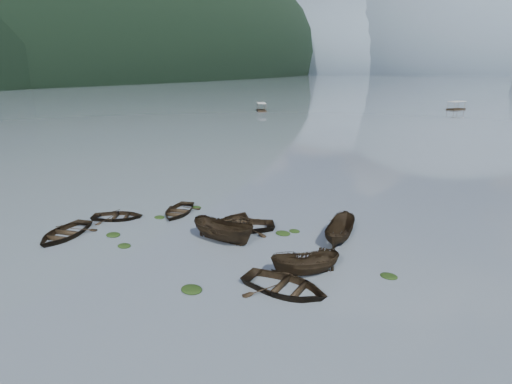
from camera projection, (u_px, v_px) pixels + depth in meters
The scene contains 22 objects.
ground_plane at pixel (152, 279), 22.86m from camera, with size 2400.00×2400.00×0.00m, color slate.
haze_mtn_a at pixel (352, 73), 892.25m from camera, with size 520.00×520.00×280.00m, color #475666.
haze_mtn_b at pixel (450, 74), 797.66m from camera, with size 520.00×520.00×340.00m, color #475666.
rowboat_0 at pixel (65, 236), 28.67m from camera, with size 3.32×4.65×0.96m, color black.
rowboat_1 at pixel (118, 219), 32.04m from camera, with size 2.86×4.01×0.83m, color black.
rowboat_2 at pixel (224, 242), 27.82m from camera, with size 1.82×4.85×1.87m, color black.
rowboat_3 at pixel (233, 228), 30.16m from camera, with size 3.61×5.05×1.05m, color black.
rowboat_4 at pixel (285, 291), 21.66m from camera, with size 3.50×4.90×1.02m, color black.
rowboat_5 at pixel (305, 275), 23.34m from camera, with size 1.59×4.22×1.63m, color black.
rowboat_6 at pixel (178, 214), 33.18m from camera, with size 3.04×4.26×0.88m, color black.
rowboat_7 at pixel (241, 229), 29.92m from camera, with size 3.55×4.98×1.03m, color black.
rowboat_8 at pixel (339, 240), 28.00m from camera, with size 1.68×4.48×1.73m, color black.
weed_clump_0 at pixel (113, 236), 28.82m from camera, with size 1.09×0.89×0.24m, color black.
weed_clump_1 at pixel (124, 246), 27.06m from camera, with size 0.97×0.77×0.21m, color black.
weed_clump_2 at pixel (192, 291), 21.69m from camera, with size 1.24×0.99×0.27m, color black.
weed_clump_3 at pixel (294, 232), 29.53m from camera, with size 0.83×0.70×0.19m, color black.
weed_clump_4 at pixel (389, 277), 23.13m from camera, with size 1.01×0.80×0.21m, color black.
weed_clump_5 at pixel (196, 208), 34.51m from camera, with size 0.94×0.76×0.20m, color black.
weed_clump_6 at pixel (160, 218), 32.27m from camera, with size 0.89×0.74×0.19m, color black.
weed_clump_7 at pixel (283, 234), 29.08m from camera, with size 1.11×0.89×0.24m, color black.
pontoon_left at pixel (261, 111), 112.12m from camera, with size 2.35×5.65×2.17m, color black, non-canonical shape.
pontoon_centre at pixel (456, 110), 115.65m from camera, with size 2.51×6.01×2.31m, color black, non-canonical shape.
Camera 1 is at (15.24, -14.72, 11.58)m, focal length 28.00 mm.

